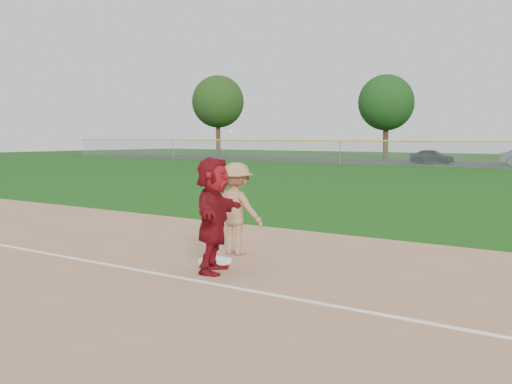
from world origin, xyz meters
The scene contains 8 objects.
ground centered at (0.00, 0.00, 0.00)m, with size 160.00×160.00×0.00m, color #13470D.
foul_line centered at (0.00, -0.80, 0.03)m, with size 60.00×0.10×0.01m, color white.
first_base centered at (-0.20, 0.49, 0.07)m, with size 0.43×0.43×0.10m, color white.
base_runner centered at (0.28, -0.11, 1.03)m, with size 1.87×0.60×2.02m, color maroon.
car_left centered at (-13.79, 45.09, 0.64)m, with size 1.49×3.71×1.26m, color black.
first_base_play centered at (-0.47, 1.47, 0.94)m, with size 1.22×1.03×2.48m.
tree_0 centered at (-44.00, 52.00, 6.59)m, with size 6.40×6.40×9.81m.
tree_1 centered at (-22.00, 53.00, 5.83)m, with size 5.80×5.80×8.75m.
Camera 1 is at (7.53, -8.47, 2.39)m, focal length 45.00 mm.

